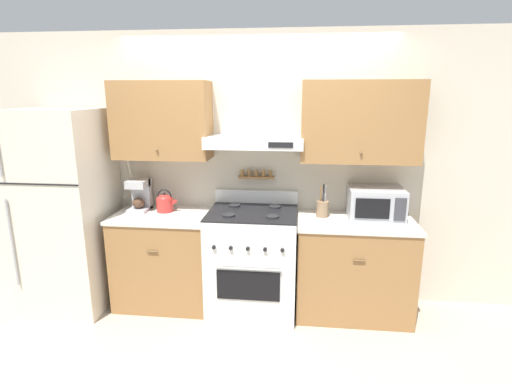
{
  "coord_description": "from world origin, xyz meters",
  "views": [
    {
      "loc": [
        0.41,
        -3.13,
        1.99
      ],
      "look_at": [
        0.03,
        0.26,
        1.15
      ],
      "focal_mm": 28.0,
      "sensor_mm": 36.0,
      "label": 1
    }
  ],
  "objects_px": {
    "tea_kettle": "(165,202)",
    "coffee_maker": "(140,194)",
    "refrigerator": "(67,210)",
    "microwave": "(375,203)",
    "utensil_crock": "(322,208)",
    "stove_range": "(253,261)"
  },
  "relations": [
    {
      "from": "stove_range",
      "to": "refrigerator",
      "type": "relative_size",
      "value": 0.58
    },
    {
      "from": "refrigerator",
      "to": "coffee_maker",
      "type": "distance_m",
      "value": 0.68
    },
    {
      "from": "utensil_crock",
      "to": "coffee_maker",
      "type": "bearing_deg",
      "value": 179.05
    },
    {
      "from": "tea_kettle",
      "to": "utensil_crock",
      "type": "relative_size",
      "value": 0.73
    },
    {
      "from": "utensil_crock",
      "to": "tea_kettle",
      "type": "bearing_deg",
      "value": -180.0
    },
    {
      "from": "stove_range",
      "to": "microwave",
      "type": "bearing_deg",
      "value": 7.33
    },
    {
      "from": "utensil_crock",
      "to": "stove_range",
      "type": "bearing_deg",
      "value": -168.86
    },
    {
      "from": "stove_range",
      "to": "coffee_maker",
      "type": "xyz_separation_m",
      "value": [
        -1.1,
        0.15,
        0.56
      ]
    },
    {
      "from": "microwave",
      "to": "refrigerator",
      "type": "bearing_deg",
      "value": -176.04
    },
    {
      "from": "stove_range",
      "to": "coffee_maker",
      "type": "bearing_deg",
      "value": 172.18
    },
    {
      "from": "coffee_maker",
      "to": "utensil_crock",
      "type": "xyz_separation_m",
      "value": [
        1.73,
        -0.03,
        -0.07
      ]
    },
    {
      "from": "refrigerator",
      "to": "utensil_crock",
      "type": "bearing_deg",
      "value": 4.32
    },
    {
      "from": "refrigerator",
      "to": "coffee_maker",
      "type": "relative_size",
      "value": 6.16
    },
    {
      "from": "tea_kettle",
      "to": "coffee_maker",
      "type": "distance_m",
      "value": 0.26
    },
    {
      "from": "microwave",
      "to": "utensil_crock",
      "type": "xyz_separation_m",
      "value": [
        -0.47,
        -0.02,
        -0.06
      ]
    },
    {
      "from": "stove_range",
      "to": "tea_kettle",
      "type": "xyz_separation_m",
      "value": [
        -0.85,
        0.12,
        0.5
      ]
    },
    {
      "from": "stove_range",
      "to": "utensil_crock",
      "type": "height_order",
      "value": "utensil_crock"
    },
    {
      "from": "refrigerator",
      "to": "coffee_maker",
      "type": "xyz_separation_m",
      "value": [
        0.64,
        0.21,
        0.12
      ]
    },
    {
      "from": "coffee_maker",
      "to": "refrigerator",
      "type": "bearing_deg",
      "value": -161.93
    },
    {
      "from": "refrigerator",
      "to": "coffee_maker",
      "type": "height_order",
      "value": "refrigerator"
    },
    {
      "from": "coffee_maker",
      "to": "microwave",
      "type": "xyz_separation_m",
      "value": [
        2.2,
        -0.01,
        -0.01
      ]
    },
    {
      "from": "tea_kettle",
      "to": "utensil_crock",
      "type": "xyz_separation_m",
      "value": [
        1.48,
        0.0,
        -0.01
      ]
    }
  ]
}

